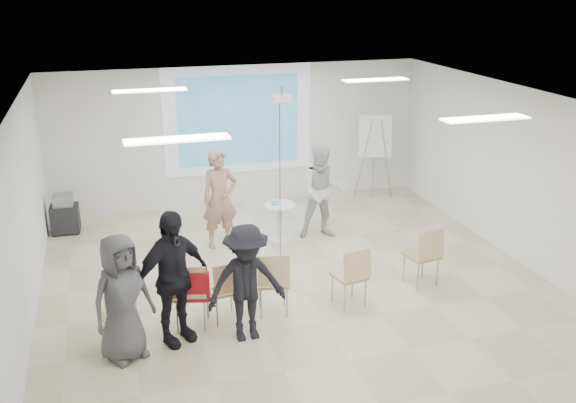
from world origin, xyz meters
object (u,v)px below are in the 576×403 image
object	(u,v)px
player_left	(220,193)
av_cart	(65,215)
chair_left_mid	(191,291)
audience_left	(172,269)
player_right	(323,186)
chair_far_left	(118,313)
chair_left_inner	(226,286)
chair_right_inner	(352,273)
laptop	(223,287)
chair_right_far	(425,252)
audience_mid	(246,275)
pedestal_table	(280,220)
flipchart_easel	(375,135)
chair_center	(273,279)
audience_outer	(121,291)

from	to	relation	value
player_left	av_cart	bearing A→B (deg)	142.17
chair_left_mid	audience_left	world-z (taller)	audience_left
player_right	chair_far_left	bearing A→B (deg)	-132.95
chair_far_left	chair_left_inner	xyz separation A→B (m)	(1.50, 0.27, 0.05)
chair_left_inner	chair_left_mid	bearing A→B (deg)	177.33
chair_left_inner	chair_right_inner	bearing A→B (deg)	-13.81
player_left	laptop	world-z (taller)	player_left
chair_right_far	laptop	size ratio (longest dim) A/B	2.90
player_right	audience_mid	distance (m)	3.88
pedestal_table	av_cart	size ratio (longest dim) A/B	0.94
flipchart_easel	av_cart	distance (m)	6.66
av_cart	chair_right_far	bearing A→B (deg)	-32.85
chair_center	av_cart	size ratio (longest dim) A/B	1.26
audience_outer	chair_center	bearing A→B (deg)	-14.90
player_right	flipchart_easel	xyz separation A→B (m)	(1.85, 1.81, 0.45)
laptop	chair_right_inner	bearing A→B (deg)	163.21
audience_outer	flipchart_easel	xyz separation A→B (m)	(5.69, 5.00, 0.49)
chair_far_left	audience_mid	world-z (taller)	audience_mid
chair_left_inner	player_left	bearing A→B (deg)	70.38
player_left	chair_right_inner	size ratio (longest dim) A/B	2.16
chair_right_far	flipchart_easel	bearing A→B (deg)	67.80
audience_outer	av_cart	xyz separation A→B (m)	(-0.88, 4.79, -0.60)
pedestal_table	laptop	world-z (taller)	pedestal_table
laptop	audience_left	world-z (taller)	audience_left
chair_right_far	chair_right_inner	bearing A→B (deg)	-176.00
player_right	audience_outer	bearing A→B (deg)	-130.17
pedestal_table	chair_left_mid	xyz separation A→B (m)	(-2.08, -2.78, 0.19)
chair_center	chair_right_inner	xyz separation A→B (m)	(1.19, -0.11, -0.02)
chair_right_far	audience_mid	bearing A→B (deg)	-175.97
player_left	chair_far_left	bearing A→B (deg)	-132.25
player_right	chair_right_inner	size ratio (longest dim) A/B	2.09
chair_left_mid	laptop	size ratio (longest dim) A/B	2.90
chair_right_inner	laptop	world-z (taller)	chair_right_inner
laptop	av_cart	size ratio (longest dim) A/B	0.44
chair_right_far	audience_mid	size ratio (longest dim) A/B	0.53
player_left	player_right	xyz separation A→B (m)	(1.94, -0.09, -0.04)
audience_left	player_left	bearing A→B (deg)	41.32
player_left	player_right	size ratio (longest dim) A/B	1.03
audience_left	chair_right_far	bearing A→B (deg)	-19.58
pedestal_table	chair_left_inner	bearing A→B (deg)	-120.08
player_left	flipchart_easel	bearing A→B (deg)	14.97
player_right	chair_right_far	bearing A→B (deg)	-60.72
audience_outer	av_cart	world-z (taller)	audience_outer
flipchart_easel	player_right	bearing A→B (deg)	-117.42
player_right	chair_left_mid	bearing A→B (deg)	-126.69
chair_far_left	chair_center	xyz separation A→B (m)	(2.20, 0.26, 0.07)
player_left	audience_left	bearing A→B (deg)	-121.12
chair_far_left	audience_mid	xyz separation A→B (m)	(1.69, -0.25, 0.43)
chair_right_far	audience_left	bearing A→B (deg)	178.22
player_left	audience_outer	distance (m)	3.79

